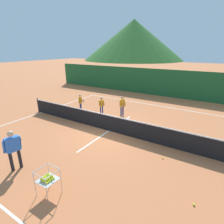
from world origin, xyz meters
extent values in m
plane|color=#C67042|center=(0.00, 0.00, 0.00)|extent=(120.00, 120.00, 0.00)
cube|color=white|center=(0.00, 6.16, 0.00)|extent=(11.91, 0.08, 0.01)
cube|color=white|center=(-5.96, 0.00, 0.00)|extent=(0.08, 12.28, 0.01)
cube|color=white|center=(0.00, 0.00, 0.00)|extent=(0.08, 5.40, 0.01)
cylinder|color=#333338|center=(-6.23, 0.00, 0.53)|extent=(0.08, 0.08, 1.05)
cube|color=black|center=(0.00, 0.00, 0.46)|extent=(12.39, 0.02, 0.92)
cube|color=white|center=(0.00, 0.00, 0.95)|extent=(12.39, 0.03, 0.06)
cylinder|color=black|center=(-1.20, -4.96, 0.40)|extent=(0.12, 0.12, 0.81)
cylinder|color=black|center=(-1.13, -4.65, 0.40)|extent=(0.12, 0.12, 0.81)
cube|color=blue|center=(-1.17, -4.81, 1.09)|extent=(0.32, 0.52, 0.57)
sphere|color=#DBAD84|center=(-1.17, -4.81, 1.52)|extent=(0.22, 0.22, 0.22)
cylinder|color=blue|center=(-1.29, -5.06, 1.06)|extent=(0.23, 0.13, 0.55)
cylinder|color=blue|center=(-1.15, -4.53, 1.05)|extent=(0.18, 0.12, 0.56)
torus|color=#262628|center=(-1.40, -4.47, 1.01)|extent=(0.08, 0.29, 0.29)
cylinder|color=black|center=(-1.16, -4.52, 1.01)|extent=(0.22, 0.07, 0.03)
cylinder|color=navy|center=(-3.89, 2.06, 0.30)|extent=(0.09, 0.09, 0.59)
cylinder|color=navy|center=(-3.79, 1.86, 0.30)|extent=(0.09, 0.09, 0.59)
cube|color=orange|center=(-3.84, 1.96, 0.80)|extent=(0.30, 0.39, 0.42)
sphere|color=tan|center=(-3.84, 1.96, 1.12)|extent=(0.16, 0.16, 0.16)
cylinder|color=orange|center=(-3.89, 2.17, 0.78)|extent=(0.17, 0.13, 0.41)
cylinder|color=orange|center=(-3.73, 1.79, 0.77)|extent=(0.14, 0.11, 0.41)
torus|color=#262628|center=(-3.48, 1.91, 0.79)|extent=(0.15, 0.27, 0.29)
cylinder|color=black|center=(-3.70, 1.80, 0.79)|extent=(0.21, 0.12, 0.03)
cylinder|color=navy|center=(-2.04, 2.28, 0.30)|extent=(0.09, 0.09, 0.60)
cylinder|color=navy|center=(-2.05, 2.05, 0.30)|extent=(0.09, 0.09, 0.60)
cube|color=orange|center=(-2.04, 2.17, 0.81)|extent=(0.18, 0.36, 0.42)
sphere|color=#996B4C|center=(-2.04, 2.17, 1.12)|extent=(0.16, 0.16, 0.16)
cylinder|color=orange|center=(-1.99, 2.37, 0.78)|extent=(0.16, 0.07, 0.41)
cylinder|color=orange|center=(-2.02, 1.96, 0.78)|extent=(0.13, 0.07, 0.41)
torus|color=#262628|center=(-1.75, 1.95, 0.79)|extent=(0.03, 0.29, 0.29)
cylinder|color=black|center=(-1.99, 1.96, 0.79)|extent=(0.22, 0.03, 0.03)
cylinder|color=navy|center=(-0.62, 2.79, 0.34)|extent=(0.10, 0.10, 0.68)
cylinder|color=navy|center=(-0.63, 2.53, 0.34)|extent=(0.10, 0.10, 0.68)
cube|color=orange|center=(-0.63, 2.66, 0.92)|extent=(0.20, 0.41, 0.48)
sphere|color=tan|center=(-0.63, 2.66, 1.28)|extent=(0.19, 0.19, 0.19)
cylinder|color=orange|center=(-0.56, 2.89, 0.89)|extent=(0.19, 0.08, 0.47)
cylinder|color=orange|center=(-0.60, 2.43, 0.89)|extent=(0.14, 0.08, 0.47)
torus|color=#262628|center=(-0.34, 2.42, 0.88)|extent=(0.03, 0.29, 0.29)
cylinder|color=black|center=(-0.58, 2.43, 0.88)|extent=(0.22, 0.04, 0.03)
cylinder|color=#B7B7BC|center=(0.67, -4.73, 0.45)|extent=(0.02, 0.02, 0.89)
cylinder|color=#B7B7BC|center=(1.23, -4.73, 0.45)|extent=(0.02, 0.02, 0.89)
cylinder|color=#B7B7BC|center=(0.67, -5.29, 0.45)|extent=(0.02, 0.02, 0.89)
cylinder|color=#B7B7BC|center=(1.23, -5.29, 0.45)|extent=(0.02, 0.02, 0.89)
cube|color=#B7B7BC|center=(0.95, -5.01, 0.55)|extent=(0.56, 0.56, 0.01)
cube|color=#B7B7BC|center=(0.95, -4.73, 0.89)|extent=(0.56, 0.02, 0.02)
cube|color=#B7B7BC|center=(0.95, -5.29, 0.89)|extent=(0.56, 0.02, 0.02)
cube|color=#B7B7BC|center=(0.67, -5.01, 0.89)|extent=(0.02, 0.56, 0.02)
cube|color=#B7B7BC|center=(1.23, -5.01, 0.89)|extent=(0.02, 0.56, 0.02)
sphere|color=yellow|center=(0.82, -5.14, 0.59)|extent=(0.07, 0.07, 0.07)
sphere|color=yellow|center=(0.82, -5.07, 0.59)|extent=(0.07, 0.07, 0.07)
sphere|color=yellow|center=(0.82, -5.01, 0.58)|extent=(0.07, 0.07, 0.07)
sphere|color=yellow|center=(0.82, -4.94, 0.58)|extent=(0.07, 0.07, 0.07)
sphere|color=yellow|center=(0.82, -4.88, 0.58)|extent=(0.07, 0.07, 0.07)
sphere|color=yellow|center=(0.88, -5.14, 0.58)|extent=(0.07, 0.07, 0.07)
sphere|color=yellow|center=(0.89, -5.07, 0.58)|extent=(0.07, 0.07, 0.07)
sphere|color=yellow|center=(0.88, -5.01, 0.58)|extent=(0.07, 0.07, 0.07)
sphere|color=yellow|center=(0.88, -4.94, 0.58)|extent=(0.07, 0.07, 0.07)
sphere|color=yellow|center=(0.88, -4.88, 0.58)|extent=(0.07, 0.07, 0.07)
sphere|color=yellow|center=(0.95, -5.13, 0.59)|extent=(0.07, 0.07, 0.07)
sphere|color=yellow|center=(0.95, -5.07, 0.59)|extent=(0.07, 0.07, 0.07)
sphere|color=yellow|center=(0.95, -5.00, 0.58)|extent=(0.07, 0.07, 0.07)
sphere|color=yellow|center=(0.95, -4.94, 0.59)|extent=(0.07, 0.07, 0.07)
sphere|color=yellow|center=(0.95, -4.87, 0.58)|extent=(0.07, 0.07, 0.07)
sphere|color=yellow|center=(1.02, -5.13, 0.59)|extent=(0.07, 0.07, 0.07)
sphere|color=yellow|center=(1.01, -5.07, 0.58)|extent=(0.07, 0.07, 0.07)
sphere|color=yellow|center=(1.01, -5.00, 0.58)|extent=(0.07, 0.07, 0.07)
sphere|color=yellow|center=(1.01, -4.94, 0.59)|extent=(0.07, 0.07, 0.07)
sphere|color=yellow|center=(1.01, -4.88, 0.58)|extent=(0.07, 0.07, 0.07)
sphere|color=yellow|center=(1.08, -5.14, 0.58)|extent=(0.07, 0.07, 0.07)
sphere|color=yellow|center=(1.08, -5.07, 0.58)|extent=(0.07, 0.07, 0.07)
sphere|color=yellow|center=(1.08, -5.01, 0.58)|extent=(0.07, 0.07, 0.07)
sphere|color=yellow|center=(1.08, -4.94, 0.58)|extent=(0.07, 0.07, 0.07)
sphere|color=yellow|center=(1.08, -4.88, 0.58)|extent=(0.07, 0.07, 0.07)
sphere|color=yellow|center=(0.82, -5.14, 0.64)|extent=(0.07, 0.07, 0.07)
sphere|color=yellow|center=(0.82, -5.07, 0.64)|extent=(0.07, 0.07, 0.07)
sphere|color=yellow|center=(0.82, -5.00, 0.64)|extent=(0.07, 0.07, 0.07)
sphere|color=yellow|center=(0.82, -4.94, 0.64)|extent=(0.07, 0.07, 0.07)
sphere|color=yellow|center=(0.82, -4.88, 0.64)|extent=(0.07, 0.07, 0.07)
sphere|color=yellow|center=(0.89, -5.14, 0.64)|extent=(0.07, 0.07, 0.07)
sphere|color=yellow|center=(0.88, -5.07, 0.64)|extent=(0.07, 0.07, 0.07)
sphere|color=yellow|center=(0.88, -5.01, 0.64)|extent=(0.07, 0.07, 0.07)
sphere|color=yellow|center=(0.89, -4.94, 0.64)|extent=(0.07, 0.07, 0.07)
sphere|color=yellow|center=(0.88, -4.88, 0.64)|extent=(0.07, 0.07, 0.07)
sphere|color=yellow|center=(0.94, -5.14, 0.64)|extent=(0.07, 0.07, 0.07)
sphere|color=yellow|center=(0.95, -5.07, 0.64)|extent=(0.07, 0.07, 0.07)
sphere|color=yellow|center=(0.95, -5.01, 0.64)|extent=(0.07, 0.07, 0.07)
sphere|color=yellow|center=(0.95, -4.94, 0.64)|extent=(0.07, 0.07, 0.07)
sphere|color=yellow|center=(0.95, -4.88, 0.64)|extent=(0.07, 0.07, 0.07)
sphere|color=yellow|center=(1.01, -5.14, 0.64)|extent=(0.07, 0.07, 0.07)
sphere|color=yellow|center=(1.01, -5.07, 0.64)|extent=(0.07, 0.07, 0.07)
sphere|color=yellow|center=(1.01, -5.01, 0.64)|extent=(0.07, 0.07, 0.07)
sphere|color=yellow|center=(1.01, -4.94, 0.64)|extent=(0.07, 0.07, 0.07)
sphere|color=yellow|center=(1.02, -4.88, 0.63)|extent=(0.07, 0.07, 0.07)
sphere|color=yellow|center=(-0.13, -0.76, 0.03)|extent=(0.07, 0.07, 0.07)
sphere|color=yellow|center=(-3.41, -3.26, 0.03)|extent=(0.07, 0.07, 0.07)
sphere|color=yellow|center=(4.99, -3.02, 0.03)|extent=(0.07, 0.07, 0.07)
sphere|color=yellow|center=(3.46, -1.12, 0.03)|extent=(0.07, 0.07, 0.07)
cube|color=#1E5B2D|center=(0.00, 9.57, 1.30)|extent=(26.21, 0.08, 2.61)
cone|color=#2D6628|center=(-28.40, 61.87, 7.64)|extent=(39.42, 39.42, 15.27)
camera|label=1|loc=(5.11, -7.85, 4.45)|focal=28.85mm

